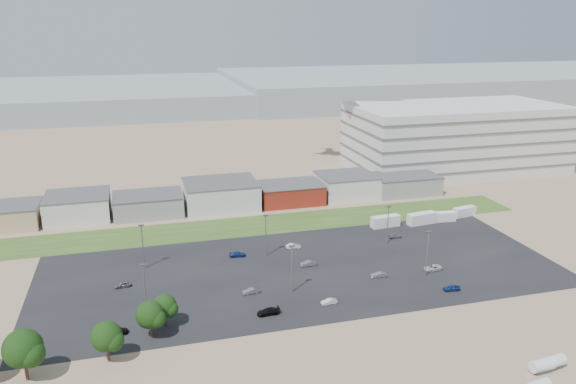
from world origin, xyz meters
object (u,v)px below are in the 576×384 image
object	(u,v)px
storage_tank_nw	(542,365)
parked_car_3	(268,312)
parked_car_7	(308,263)
parked_car_11	(294,246)
parked_car_1	(379,275)
box_trailer_a	(385,221)
parked_car_2	(452,288)
parked_car_6	(238,254)
parked_car_10	(116,331)
parked_car_4	(251,291)
parked_car_0	(433,268)
parked_car_13	(329,302)
parked_car_8	(395,236)
parked_car_5	(122,285)

from	to	relation	value
storage_tank_nw	parked_car_3	bearing A→B (deg)	142.19
storage_tank_nw	parked_car_7	distance (m)	56.05
parked_car_3	parked_car_11	xyz separation A→B (m)	(14.16, 31.26, -0.04)
storage_tank_nw	parked_car_1	bearing A→B (deg)	105.46
box_trailer_a	parked_car_2	bearing A→B (deg)	-99.97
parked_car_3	parked_car_6	xyz separation A→B (m)	(-0.61, 29.87, -0.06)
storage_tank_nw	parked_car_1	distance (m)	41.73
parked_car_10	parked_car_4	bearing A→B (deg)	-63.95
parked_car_2	parked_car_1	bearing A→B (deg)	-123.43
parked_car_11	parked_car_2	bearing A→B (deg)	-135.75
parked_car_7	parked_car_4	bearing A→B (deg)	-58.73
parked_car_2	parked_car_11	distance (m)	41.20
parked_car_0	parked_car_6	distance (m)	46.83
storage_tank_nw	parked_car_0	distance (m)	40.36
parked_car_3	parked_car_4	xyz separation A→B (m)	(-1.41, 9.68, -0.05)
parked_car_6	parked_car_11	distance (m)	14.83
parked_car_11	parked_car_13	distance (m)	30.40
box_trailer_a	parked_car_7	bearing A→B (deg)	-151.38
storage_tank_nw	parked_car_4	bearing A→B (deg)	135.37
storage_tank_nw	parked_car_7	size ratio (longest dim) A/B	1.07
parked_car_13	parked_car_2	bearing A→B (deg)	83.69
storage_tank_nw	parked_car_4	distance (m)	57.07
parked_car_10	parked_car_13	distance (m)	41.89
parked_car_0	parked_car_6	xyz separation A→B (m)	(-42.34, 20.01, -0.01)
parked_car_4	parked_car_13	distance (m)	16.92
parked_car_6	parked_car_13	bearing A→B (deg)	-149.63
parked_car_10	parked_car_13	world-z (taller)	parked_car_10
parked_car_7	parked_car_11	size ratio (longest dim) A/B	1.02
storage_tank_nw	parked_car_0	world-z (taller)	storage_tank_nw
parked_car_0	parked_car_2	size ratio (longest dim) A/B	1.20
parked_car_1	parked_car_8	distance (m)	25.46
parked_car_5	parked_car_1	bearing A→B (deg)	72.11
parked_car_7	parked_car_11	bearing A→B (deg)	-179.34
box_trailer_a	parked_car_4	size ratio (longest dim) A/B	2.28
parked_car_5	parked_car_11	world-z (taller)	parked_car_11
parked_car_1	parked_car_6	xyz separation A→B (m)	(-28.68, 20.08, -0.00)
box_trailer_a	parked_car_7	xyz separation A→B (m)	(-28.93, -19.72, -0.94)
box_trailer_a	parked_car_13	size ratio (longest dim) A/B	2.48
parked_car_4	parked_car_10	bearing A→B (deg)	-79.04
parked_car_0	parked_car_13	world-z (taller)	parked_car_0
parked_car_7	parked_car_8	size ratio (longest dim) A/B	1.08
parked_car_4	parked_car_11	xyz separation A→B (m)	(15.57, 21.59, 0.02)
parked_car_5	parked_car_6	distance (m)	29.00
storage_tank_nw	parked_car_11	xyz separation A→B (m)	(-25.04, 61.68, -0.60)
storage_tank_nw	parked_car_8	bearing A→B (deg)	87.10
parked_car_1	parked_car_2	distance (m)	16.08
storage_tank_nw	parked_car_13	size ratio (longest dim) A/B	1.21
parked_car_0	parked_car_10	size ratio (longest dim) A/B	1.00
parked_car_11	parked_car_7	bearing A→B (deg)	-173.39
parked_car_2	parked_car_11	size ratio (longest dim) A/B	0.97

